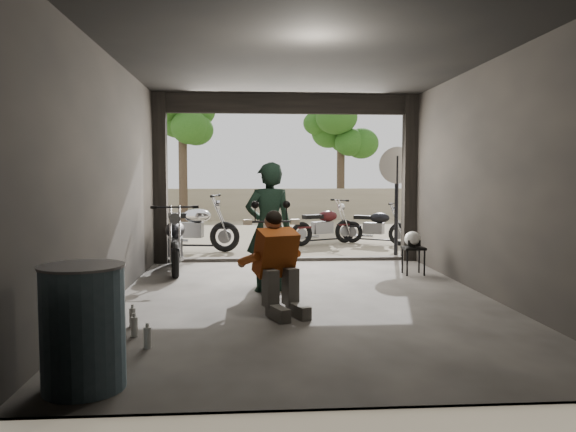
{
  "coord_description": "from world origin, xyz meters",
  "views": [
    {
      "loc": [
        -0.74,
        -7.3,
        1.64
      ],
      "look_at": [
        -0.18,
        0.6,
        1.09
      ],
      "focal_mm": 35.0,
      "sensor_mm": 36.0,
      "label": 1
    }
  ],
  "objects": [
    {
      "name": "ground",
      "position": [
        0.0,
        0.0,
        0.0
      ],
      "size": [
        80.0,
        80.0,
        0.0
      ],
      "primitive_type": "plane",
      "color": "#7A6D56",
      "rests_on": "ground"
    },
    {
      "name": "garage",
      "position": [
        0.0,
        0.55,
        1.28
      ],
      "size": [
        7.0,
        7.13,
        3.2
      ],
      "color": "#2D2B28",
      "rests_on": "ground"
    },
    {
      "name": "boundary_wall",
      "position": [
        0.0,
        14.0,
        0.6
      ],
      "size": [
        18.0,
        0.3,
        1.2
      ],
      "primitive_type": "cube",
      "color": "gray",
      "rests_on": "ground"
    },
    {
      "name": "tree_left",
      "position": [
        -3.0,
        12.5,
        3.99
      ],
      "size": [
        2.2,
        2.2,
        5.6
      ],
      "color": "#382B1E",
      "rests_on": "ground"
    },
    {
      "name": "tree_right",
      "position": [
        2.8,
        14.0,
        3.56
      ],
      "size": [
        2.2,
        2.2,
        5.0
      ],
      "color": "#382B1E",
      "rests_on": "ground"
    },
    {
      "name": "main_bike",
      "position": [
        -0.47,
        0.36,
        0.55
      ],
      "size": [
        0.76,
        1.69,
        1.11
      ],
      "primitive_type": null,
      "rotation": [
        0.0,
        0.0,
        0.05
      ],
      "color": "beige",
      "rests_on": "ground"
    },
    {
      "name": "left_bike",
      "position": [
        -2.0,
        2.45,
        0.59
      ],
      "size": [
        0.92,
        1.81,
        1.17
      ],
      "primitive_type": null,
      "rotation": [
        0.0,
        0.0,
        0.12
      ],
      "color": "black",
      "rests_on": "ground"
    },
    {
      "name": "outside_bike_a",
      "position": [
        -1.98,
        5.09,
        0.63
      ],
      "size": [
        1.96,
        1.07,
        1.26
      ],
      "primitive_type": null,
      "rotation": [
        0.0,
        0.0,
        1.4
      ],
      "color": "black",
      "rests_on": "ground"
    },
    {
      "name": "outside_bike_b",
      "position": [
        1.09,
        6.16,
        0.55
      ],
      "size": [
        1.74,
        1.32,
        1.09
      ],
      "primitive_type": null,
      "rotation": [
        0.0,
        0.0,
        2.04
      ],
      "color": "#3C0E10",
      "rests_on": "ground"
    },
    {
      "name": "outside_bike_c",
      "position": [
        2.36,
        6.15,
        0.51
      ],
      "size": [
        1.62,
        1.32,
        1.03
      ],
      "primitive_type": null,
      "rotation": [
        0.0,
        0.0,
        1.02
      ],
      "color": "black",
      "rests_on": "ground"
    },
    {
      "name": "rider",
      "position": [
        -0.45,
        0.6,
        0.92
      ],
      "size": [
        0.74,
        0.56,
        1.85
      ],
      "primitive_type": "imported",
      "rotation": [
        0.0,
        0.0,
        3.33
      ],
      "color": "black",
      "rests_on": "ground"
    },
    {
      "name": "mechanic",
      "position": [
        -0.36,
        -0.79,
        0.6
      ],
      "size": [
        0.88,
        1.0,
        1.2
      ],
      "primitive_type": null,
      "rotation": [
        0.0,
        0.0,
        0.39
      ],
      "color": "#AA4C16",
      "rests_on": "ground"
    },
    {
      "name": "stool",
      "position": [
        2.0,
        1.78,
        0.41
      ],
      "size": [
        0.35,
        0.35,
        0.48
      ],
      "rotation": [
        0.0,
        0.0,
        -0.35
      ],
      "color": "black",
      "rests_on": "ground"
    },
    {
      "name": "helmet",
      "position": [
        1.99,
        1.82,
        0.61
      ],
      "size": [
        0.31,
        0.32,
        0.26
      ],
      "primitive_type": "ellipsoid",
      "rotation": [
        0.0,
        0.0,
        -0.14
      ],
      "color": "silver",
      "rests_on": "stool"
    },
    {
      "name": "oil_drum",
      "position": [
        -2.0,
        -3.0,
        0.48
      ],
      "size": [
        0.69,
        0.69,
        0.97
      ],
      "primitive_type": "cylinder",
      "rotation": [
        0.0,
        0.0,
        -0.12
      ],
      "color": "#3B5564",
      "rests_on": "ground"
    },
    {
      "name": "sign_post",
      "position": [
        2.28,
        3.92,
        1.51
      ],
      "size": [
        0.75,
        0.08,
        2.25
      ],
      "rotation": [
        0.0,
        0.0,
        -0.34
      ],
      "color": "black",
      "rests_on": "ground"
    }
  ]
}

